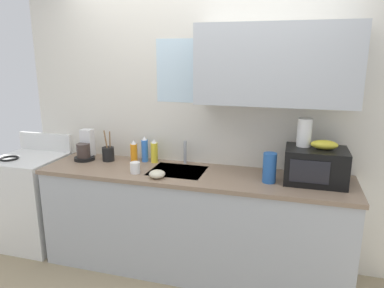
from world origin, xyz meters
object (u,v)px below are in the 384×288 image
(stove_range, at_px, (33,200))
(paper_towel_roll, at_px, (304,132))
(banana_bunch, at_px, (324,145))
(coffee_maker, at_px, (86,148))
(dish_soap_bottle_yellow, at_px, (154,152))
(dish_soap_bottle_blue, at_px, (145,150))
(mug_white, at_px, (135,168))
(utensil_crock, at_px, (108,153))
(cereal_canister, at_px, (270,168))
(microwave, at_px, (315,166))
(dish_soap_bottle_orange, at_px, (134,152))
(small_bowl, at_px, (157,174))

(stove_range, distance_m, paper_towel_roll, 2.67)
(banana_bunch, height_order, coffee_maker, banana_bunch)
(banana_bunch, distance_m, dish_soap_bottle_yellow, 1.46)
(banana_bunch, distance_m, dish_soap_bottle_blue, 1.56)
(mug_white, xyz_separation_m, utensil_crock, (-0.39, 0.26, 0.02))
(dish_soap_bottle_blue, xyz_separation_m, cereal_canister, (1.15, -0.25, 0.01))
(dish_soap_bottle_yellow, xyz_separation_m, dish_soap_bottle_blue, (-0.10, 0.01, 0.01))
(coffee_maker, bearing_deg, paper_towel_roll, -0.24)
(dish_soap_bottle_blue, bearing_deg, coffee_maker, -171.16)
(dish_soap_bottle_yellow, bearing_deg, coffee_maker, -172.87)
(microwave, bearing_deg, cereal_canister, -163.83)
(paper_towel_roll, xyz_separation_m, dish_soap_bottle_orange, (-1.48, 0.05, -0.28))
(cereal_canister, height_order, mug_white, cereal_canister)
(dish_soap_bottle_blue, bearing_deg, stove_range, -170.45)
(utensil_crock, bearing_deg, banana_bunch, -2.13)
(mug_white, height_order, utensil_crock, utensil_crock)
(mug_white, bearing_deg, utensil_crock, 146.55)
(cereal_canister, relative_size, utensil_crock, 0.81)
(paper_towel_roll, bearing_deg, utensil_crock, 179.34)
(dish_soap_bottle_yellow, distance_m, cereal_canister, 1.08)
(microwave, distance_m, small_bowl, 1.24)
(dish_soap_bottle_orange, relative_size, small_bowl, 1.59)
(paper_towel_roll, bearing_deg, dish_soap_bottle_blue, 176.03)
(paper_towel_roll, xyz_separation_m, utensil_crock, (-1.73, 0.02, -0.31))
(coffee_maker, relative_size, dish_soap_bottle_yellow, 1.28)
(microwave, bearing_deg, utensil_crock, 177.76)
(paper_towel_roll, bearing_deg, dish_soap_bottle_orange, 178.18)
(microwave, distance_m, banana_bunch, 0.18)
(cereal_canister, height_order, utensil_crock, utensil_crock)
(dish_soap_bottle_yellow, relative_size, dish_soap_bottle_orange, 1.06)
(microwave, relative_size, dish_soap_bottle_orange, 2.23)
(dish_soap_bottle_yellow, xyz_separation_m, mug_white, (-0.04, -0.33, -0.06))
(banana_bunch, height_order, small_bowl, banana_bunch)
(banana_bunch, height_order, dish_soap_bottle_blue, banana_bunch)
(mug_white, distance_m, small_bowl, 0.23)
(stove_range, height_order, banana_bunch, banana_bunch)
(coffee_maker, relative_size, cereal_canister, 1.19)
(coffee_maker, relative_size, utensil_crock, 0.96)
(paper_towel_roll, relative_size, dish_soap_bottle_yellow, 1.00)
(microwave, relative_size, banana_bunch, 2.30)
(banana_bunch, relative_size, dish_soap_bottle_blue, 0.84)
(dish_soap_bottle_yellow, xyz_separation_m, utensil_crock, (-0.43, -0.07, -0.03))
(paper_towel_roll, distance_m, dish_soap_bottle_orange, 1.50)
(dish_soap_bottle_yellow, xyz_separation_m, small_bowl, (0.18, -0.39, -0.07))
(dish_soap_bottle_yellow, relative_size, dish_soap_bottle_blue, 0.92)
(stove_range, bearing_deg, small_bowl, -8.14)
(microwave, height_order, banana_bunch, banana_bunch)
(dish_soap_bottle_orange, distance_m, cereal_canister, 1.25)
(coffee_maker, xyz_separation_m, mug_white, (0.62, -0.25, -0.06))
(utensil_crock, bearing_deg, coffee_maker, -177.14)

